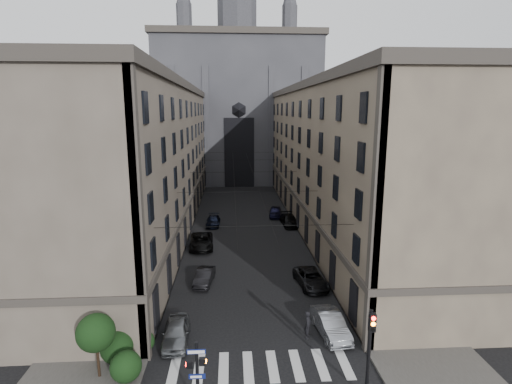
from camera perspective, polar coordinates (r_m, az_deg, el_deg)
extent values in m
cube|color=#383533|center=(55.67, -12.64, -4.72)|extent=(7.00, 80.00, 0.15)
cube|color=#383533|center=(56.28, 9.04, -4.40)|extent=(7.00, 80.00, 0.15)
cube|color=beige|center=(26.73, 0.62, -23.66)|extent=(11.00, 3.20, 0.01)
cube|color=#50473D|center=(54.47, -16.18, 4.34)|extent=(13.00, 60.00, 18.00)
cube|color=#38332D|center=(54.18, -16.75, 14.25)|extent=(13.60, 60.60, 0.90)
cube|color=#38332D|center=(55.25, -15.90, -0.60)|extent=(13.40, 60.30, 0.50)
cube|color=brown|center=(55.27, 12.38, 4.63)|extent=(13.00, 60.00, 18.00)
cube|color=#38332D|center=(54.98, 12.81, 14.40)|extent=(13.60, 60.60, 0.90)
cube|color=#38332D|center=(56.03, 12.17, -0.25)|extent=(13.40, 60.30, 0.50)
cube|color=#2D2D33|center=(91.79, -2.60, 11.30)|extent=(34.00, 22.00, 30.00)
cube|color=#38332D|center=(93.02, -2.70, 20.89)|extent=(35.00, 23.00, 1.20)
cylinder|color=#2D2D33|center=(94.29, -2.74, 24.79)|extent=(8.40, 8.40, 14.00)
cone|color=#2D2D33|center=(91.72, -10.29, 24.68)|extent=(3.20, 3.20, 13.00)
cone|color=#2D2D33|center=(92.11, 4.85, 24.76)|extent=(3.20, 3.20, 13.00)
cube|color=black|center=(81.18, -2.41, 5.61)|extent=(6.00, 0.30, 14.00)
cylinder|color=black|center=(22.75, -8.37, -24.72)|extent=(0.18, 0.18, 4.00)
cube|color=orange|center=(22.21, -7.66, -22.87)|extent=(0.34, 0.24, 0.38)
cube|color=#FF0C07|center=(22.46, -9.45, -23.10)|extent=(0.34, 0.24, 0.38)
cube|color=navy|center=(21.77, -8.53, -21.63)|extent=(0.95, 0.05, 0.24)
cube|color=navy|center=(22.56, -8.41, -24.61)|extent=(0.85, 0.05, 0.27)
cylinder|color=black|center=(23.86, 15.79, -21.43)|extent=(0.20, 0.20, 5.20)
cube|color=black|center=(22.66, 16.27, -17.46)|extent=(0.34, 0.30, 1.00)
cylinder|color=#FF0C07|center=(22.38, 16.46, -16.93)|extent=(0.22, 0.05, 0.22)
cylinder|color=orange|center=(22.53, 16.41, -17.65)|extent=(0.22, 0.05, 0.22)
cylinder|color=black|center=(22.69, 16.36, -18.36)|extent=(0.22, 0.05, 0.22)
sphere|color=black|center=(26.01, -18.09, -22.61)|extent=(1.80, 1.80, 1.80)
sphere|color=black|center=(27.66, -19.27, -20.21)|extent=(2.00, 2.00, 2.00)
sphere|color=black|center=(28.31, -15.76, -19.89)|extent=(1.40, 1.40, 1.40)
cylinder|color=black|center=(26.70, -21.64, -21.14)|extent=(0.16, 0.16, 2.40)
sphere|color=black|center=(25.89, -21.92, -18.14)|extent=(2.20, 2.20, 2.20)
cylinder|color=black|center=(27.97, -0.09, -4.89)|extent=(14.00, 0.03, 0.03)
cylinder|color=black|center=(39.61, -1.14, 0.03)|extent=(14.00, 0.03, 0.03)
cylinder|color=black|center=(52.40, -1.75, 2.87)|extent=(14.00, 0.03, 0.03)
cylinder|color=black|center=(65.28, -2.12, 4.59)|extent=(14.00, 0.03, 0.03)
cylinder|color=black|center=(77.20, -2.35, 5.67)|extent=(14.00, 0.03, 0.03)
cylinder|color=black|center=(53.43, -3.18, 2.59)|extent=(0.03, 60.00, 0.03)
cylinder|color=black|center=(53.51, -0.39, 2.62)|extent=(0.03, 60.00, 0.03)
imported|color=slate|center=(29.06, -11.34, -19.04)|extent=(1.88, 4.37, 1.47)
imported|color=black|center=(37.19, -7.40, -11.92)|extent=(1.92, 4.16, 1.32)
imported|color=black|center=(46.25, -7.80, -7.00)|extent=(2.87, 5.75, 1.56)
imported|color=black|center=(54.88, -6.14, -4.13)|extent=(1.91, 4.44, 1.27)
imported|color=gray|center=(29.84, 10.58, -18.06)|extent=(2.14, 4.81, 1.54)
imported|color=black|center=(36.79, 7.87, -12.16)|extent=(2.84, 5.18, 1.38)
imported|color=black|center=(54.71, 4.80, -4.06)|extent=(2.29, 5.08, 1.45)
imported|color=black|center=(59.02, 2.78, -2.84)|extent=(2.36, 4.60, 1.50)
imported|color=black|center=(29.13, 7.42, -18.26)|extent=(0.71, 0.84, 1.95)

